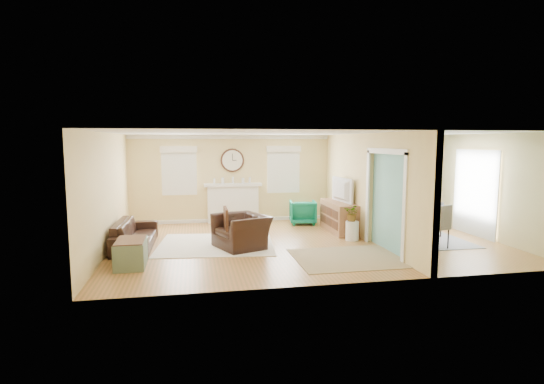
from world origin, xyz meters
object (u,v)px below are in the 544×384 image
at_px(green_chair, 303,212).
at_px(dining_table, 410,226).
at_px(credenza, 339,217).
at_px(sofa, 135,234).
at_px(eames_chair, 241,231).

relative_size(green_chair, dining_table, 0.46).
bearing_deg(credenza, dining_table, -32.39).
height_order(sofa, eames_chair, eames_chair).
relative_size(eames_chair, dining_table, 0.71).
distance_m(credenza, dining_table, 1.84).
bearing_deg(eames_chair, green_chair, 116.79).
bearing_deg(dining_table, sofa, 93.03).
relative_size(eames_chair, green_chair, 1.52).
distance_m(green_chair, credenza, 1.37).
distance_m(eames_chair, credenza, 3.05).
xyz_separation_m(eames_chair, green_chair, (2.09, 2.45, -0.03)).
xyz_separation_m(eames_chair, credenza, (2.77, 1.27, 0.02)).
height_order(green_chair, credenza, credenza).
relative_size(sofa, credenza, 1.27).
bearing_deg(credenza, sofa, -171.55).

